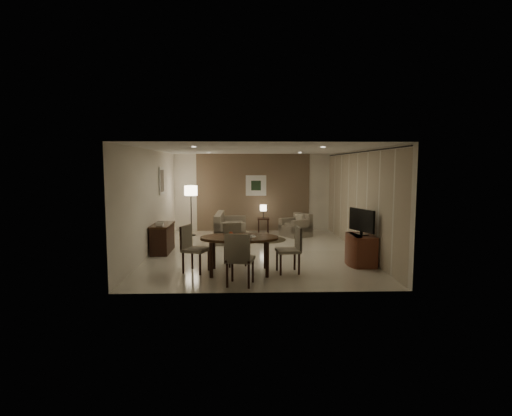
{
  "coord_description": "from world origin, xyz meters",
  "views": [
    {
      "loc": [
        -0.33,
        -10.5,
        2.28
      ],
      "look_at": [
        0.0,
        0.2,
        1.15
      ],
      "focal_mm": 28.0,
      "sensor_mm": 36.0,
      "label": 1
    }
  ],
  "objects_px": {
    "floor_lamp": "(191,211)",
    "chair_right": "(288,250)",
    "armchair": "(296,225)",
    "side_table": "(263,225)",
    "tv_cabinet": "(362,250)",
    "chair_near": "(240,259)",
    "chair_far": "(235,245)",
    "chair_left": "(196,249)",
    "sofa": "(231,227)",
    "dining_table": "(239,255)",
    "console_desk": "(162,238)"
  },
  "relations": [
    {
      "from": "dining_table",
      "to": "chair_near",
      "type": "relative_size",
      "value": 1.62
    },
    {
      "from": "tv_cabinet",
      "to": "chair_right",
      "type": "xyz_separation_m",
      "value": [
        -1.79,
        -0.65,
        0.14
      ]
    },
    {
      "from": "console_desk",
      "to": "chair_left",
      "type": "height_order",
      "value": "chair_left"
    },
    {
      "from": "chair_right",
      "to": "floor_lamp",
      "type": "distance_m",
      "value": 5.42
    },
    {
      "from": "chair_near",
      "to": "chair_left",
      "type": "bearing_deg",
      "value": -33.37
    },
    {
      "from": "chair_right",
      "to": "sofa",
      "type": "height_order",
      "value": "chair_right"
    },
    {
      "from": "armchair",
      "to": "floor_lamp",
      "type": "xyz_separation_m",
      "value": [
        -3.41,
        0.25,
        0.46
      ]
    },
    {
      "from": "dining_table",
      "to": "sofa",
      "type": "bearing_deg",
      "value": 94.59
    },
    {
      "from": "tv_cabinet",
      "to": "chair_far",
      "type": "height_order",
      "value": "chair_far"
    },
    {
      "from": "tv_cabinet",
      "to": "chair_near",
      "type": "xyz_separation_m",
      "value": [
        -2.8,
        -1.51,
        0.17
      ]
    },
    {
      "from": "console_desk",
      "to": "floor_lamp",
      "type": "distance_m",
      "value": 2.63
    },
    {
      "from": "chair_right",
      "to": "armchair",
      "type": "relative_size",
      "value": 1.2
    },
    {
      "from": "tv_cabinet",
      "to": "chair_far",
      "type": "distance_m",
      "value": 2.94
    },
    {
      "from": "tv_cabinet",
      "to": "chair_near",
      "type": "height_order",
      "value": "chair_near"
    },
    {
      "from": "console_desk",
      "to": "floor_lamp",
      "type": "height_order",
      "value": "floor_lamp"
    },
    {
      "from": "chair_far",
      "to": "tv_cabinet",
      "type": "bearing_deg",
      "value": -20.1
    },
    {
      "from": "console_desk",
      "to": "chair_near",
      "type": "relative_size",
      "value": 1.16
    },
    {
      "from": "chair_far",
      "to": "armchair",
      "type": "bearing_deg",
      "value": 44.16
    },
    {
      "from": "console_desk",
      "to": "chair_right",
      "type": "xyz_separation_m",
      "value": [
        3.1,
        -2.15,
        0.12
      ]
    },
    {
      "from": "floor_lamp",
      "to": "chair_far",
      "type": "bearing_deg",
      "value": -69.17
    },
    {
      "from": "chair_far",
      "to": "armchair",
      "type": "relative_size",
      "value": 1.16
    },
    {
      "from": "chair_far",
      "to": "armchair",
      "type": "distance_m",
      "value": 4.21
    },
    {
      "from": "chair_far",
      "to": "floor_lamp",
      "type": "bearing_deg",
      "value": 91.63
    },
    {
      "from": "tv_cabinet",
      "to": "dining_table",
      "type": "relative_size",
      "value": 0.54
    },
    {
      "from": "chair_left",
      "to": "side_table",
      "type": "bearing_deg",
      "value": 2.55
    },
    {
      "from": "chair_left",
      "to": "floor_lamp",
      "type": "xyz_separation_m",
      "value": [
        -0.7,
        4.59,
        0.32
      ]
    },
    {
      "from": "chair_far",
      "to": "armchair",
      "type": "height_order",
      "value": "chair_far"
    },
    {
      "from": "chair_right",
      "to": "side_table",
      "type": "relative_size",
      "value": 1.94
    },
    {
      "from": "chair_near",
      "to": "floor_lamp",
      "type": "distance_m",
      "value": 5.82
    },
    {
      "from": "floor_lamp",
      "to": "chair_right",
      "type": "bearing_deg",
      "value": -60.42
    },
    {
      "from": "chair_near",
      "to": "side_table",
      "type": "xyz_separation_m",
      "value": [
        0.74,
        6.03,
        -0.26
      ]
    },
    {
      "from": "armchair",
      "to": "floor_lamp",
      "type": "height_order",
      "value": "floor_lamp"
    },
    {
      "from": "tv_cabinet",
      "to": "floor_lamp",
      "type": "bearing_deg",
      "value": 137.72
    },
    {
      "from": "chair_near",
      "to": "chair_right",
      "type": "relative_size",
      "value": 1.05
    },
    {
      "from": "side_table",
      "to": "floor_lamp",
      "type": "xyz_separation_m",
      "value": [
        -2.39,
        -0.46,
        0.57
      ]
    },
    {
      "from": "sofa",
      "to": "side_table",
      "type": "relative_size",
      "value": 3.54
    },
    {
      "from": "console_desk",
      "to": "chair_left",
      "type": "bearing_deg",
      "value": -61.04
    },
    {
      "from": "console_desk",
      "to": "dining_table",
      "type": "height_order",
      "value": "dining_table"
    },
    {
      "from": "tv_cabinet",
      "to": "chair_right",
      "type": "distance_m",
      "value": 1.91
    },
    {
      "from": "armchair",
      "to": "dining_table",
      "type": "bearing_deg",
      "value": -52.69
    },
    {
      "from": "floor_lamp",
      "to": "console_desk",
      "type": "bearing_deg",
      "value": -99.59
    },
    {
      "from": "armchair",
      "to": "side_table",
      "type": "distance_m",
      "value": 1.24
    },
    {
      "from": "chair_left",
      "to": "tv_cabinet",
      "type": "bearing_deg",
      "value": -60.73
    },
    {
      "from": "console_desk",
      "to": "chair_left",
      "type": "relative_size",
      "value": 1.19
    },
    {
      "from": "chair_far",
      "to": "floor_lamp",
      "type": "relative_size",
      "value": 0.58
    },
    {
      "from": "tv_cabinet",
      "to": "armchair",
      "type": "xyz_separation_m",
      "value": [
        -1.05,
        3.81,
        0.02
      ]
    },
    {
      "from": "console_desk",
      "to": "side_table",
      "type": "bearing_deg",
      "value": 46.85
    },
    {
      "from": "tv_cabinet",
      "to": "armchair",
      "type": "relative_size",
      "value": 1.09
    },
    {
      "from": "tv_cabinet",
      "to": "side_table",
      "type": "bearing_deg",
      "value": 114.59
    },
    {
      "from": "armchair",
      "to": "floor_lamp",
      "type": "relative_size",
      "value": 0.5
    }
  ]
}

